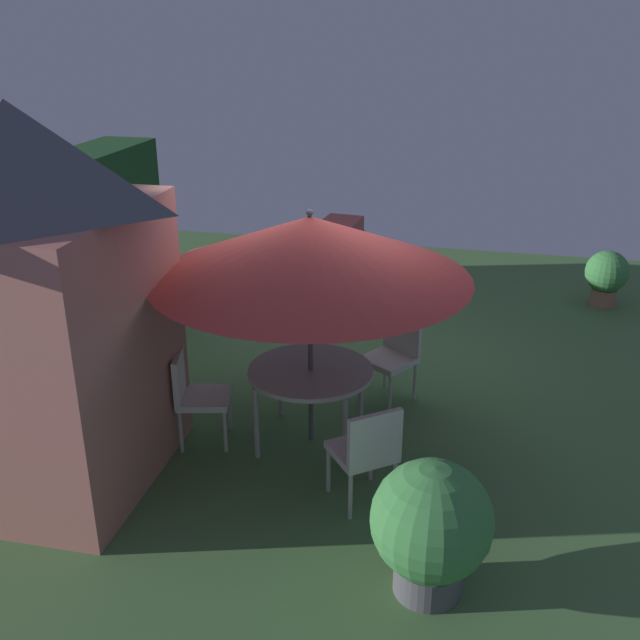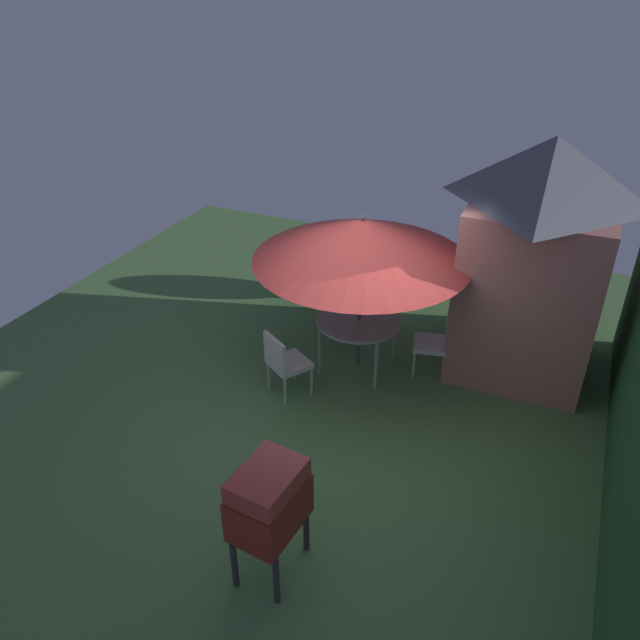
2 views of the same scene
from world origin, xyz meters
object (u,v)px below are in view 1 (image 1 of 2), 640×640
Objects in this scene: bbq_grill at (340,246)px; chair_near_shed at (194,391)px; potted_plant_by_grill at (607,275)px; garden_shed at (34,300)px; chair_far_side at (367,449)px; chair_toward_hedge at (394,351)px; potted_plant_by_shed at (431,525)px; patio_table at (311,375)px; patio_umbrella at (310,247)px.

bbq_grill is 1.33× the size of chair_near_shed.
garden_shed is at bearing 136.01° from potted_plant_by_grill.
chair_far_side is 1.00× the size of chair_toward_hedge.
chair_near_shed is at bearing 57.39° from potted_plant_by_shed.
potted_plant_by_grill is (5.11, -2.40, -0.08)m from chair_far_side.
patio_umbrella is (-0.00, -0.00, 1.21)m from patio_table.
potted_plant_by_grill is (4.26, -3.07, -1.44)m from patio_umbrella.
bbq_grill is at bearing 18.28° from potted_plant_by_shed.
garden_shed is at bearing 127.38° from chair_toward_hedge.
chair_toward_hedge is at bearing -31.85° from patio_table.
bbq_grill is at bearing -9.02° from chair_near_shed.
chair_near_shed reaches higher than potted_plant_by_grill.
garden_shed is 3.49× the size of chair_toward_hedge.
patio_umbrella is at bearing -63.46° from garden_shed.
chair_toward_hedge is at bearing -52.62° from garden_shed.
bbq_grill is at bearing 103.33° from potted_plant_by_grill.
garden_shed is 1.13× the size of patio_umbrella.
garden_shed is 4.75m from bbq_grill.
patio_table is 0.95× the size of bbq_grill.
potted_plant_by_shed is at bearing -122.61° from chair_near_shed.
patio_table is at bearing -76.09° from chair_near_shed.
garden_shed reaches higher than chair_toward_hedge.
potted_plant_by_shed reaches higher than chair_near_shed.
chair_far_side is at bearing -109.48° from chair_near_shed.
chair_far_side is at bearing -142.00° from patio_umbrella.
patio_umbrella reaches higher than patio_table.
potted_plant_by_grill is at bearing -25.17° from chair_far_side.
chair_near_shed and chair_far_side have the same top height.
patio_table is 1.21m from patio_umbrella.
garden_shed is 1.64m from chair_near_shed.
bbq_grill reaches higher than chair_far_side.
chair_far_side is 0.90× the size of potted_plant_by_shed.
chair_far_side is at bearing -142.00° from patio_table.
bbq_grill is (3.42, 0.45, 0.18)m from patio_table.
chair_near_shed is 2.71m from potted_plant_by_shed.
potted_plant_by_shed is (-0.71, -3.26, -1.06)m from garden_shed.
bbq_grill is at bearing 7.42° from patio_umbrella.
patio_table is at bearing 148.15° from chair_toward_hedge.
patio_table is at bearing 38.00° from chair_far_side.
potted_plant_by_grill is at bearing -42.27° from chair_near_shed.
patio_umbrella is at bearing -172.58° from bbq_grill.
patio_umbrella is at bearing -175.24° from patio_table.
chair_toward_hedge is (1.26, -1.66, 0.00)m from chair_near_shed.
chair_near_shed is at bearing 170.98° from bbq_grill.
patio_umbrella is 2.32× the size of bbq_grill.
patio_umbrella is 1.72m from chair_near_shed.
patio_table is 1.27× the size of chair_toward_hedge.
potted_plant_by_grill is at bearing -35.81° from patio_table.
patio_umbrella reaches higher than potted_plant_by_shed.
patio_umbrella is 3.09× the size of chair_near_shed.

